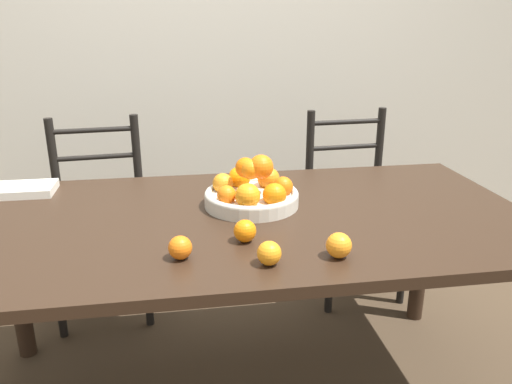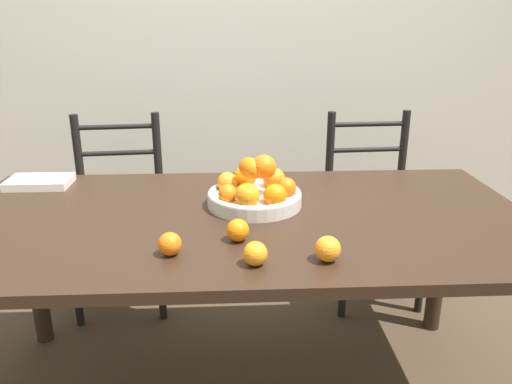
{
  "view_description": "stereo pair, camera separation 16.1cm",
  "coord_description": "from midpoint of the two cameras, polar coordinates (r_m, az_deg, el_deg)",
  "views": [
    {
      "loc": [
        -0.2,
        -1.51,
        1.35
      ],
      "look_at": [
        0.04,
        -0.01,
        0.82
      ],
      "focal_mm": 35.0,
      "sensor_mm": 36.0,
      "label": 1
    },
    {
      "loc": [
        -0.04,
        -1.52,
        1.35
      ],
      "look_at": [
        0.04,
        -0.01,
        0.82
      ],
      "focal_mm": 35.0,
      "sensor_mm": 36.0,
      "label": 2
    }
  ],
  "objects": [
    {
      "name": "book_stack",
      "position": [
        2.06,
        -21.51,
        1.03
      ],
      "size": [
        0.23,
        0.15,
        0.03
      ],
      "color": "silver",
      "rests_on": "dining_table"
    },
    {
      "name": "orange_loose_1",
      "position": [
        1.35,
        11.61,
        -6.46
      ],
      "size": [
        0.07,
        0.07,
        0.07
      ],
      "color": "orange",
      "rests_on": "dining_table"
    },
    {
      "name": "chair_left",
      "position": [
        2.47,
        -13.55,
        -2.47
      ],
      "size": [
        0.45,
        0.43,
        0.92
      ],
      "rotation": [
        0.0,
        0.0,
        0.09
      ],
      "color": "black",
      "rests_on": "ground_plane"
    },
    {
      "name": "orange_loose_2",
      "position": [
        1.37,
        -6.52,
        -5.99
      ],
      "size": [
        0.06,
        0.06,
        0.06
      ],
      "color": "orange",
      "rests_on": "dining_table"
    },
    {
      "name": "chair_right",
      "position": [
        2.55,
        14.9,
        -1.92
      ],
      "size": [
        0.44,
        0.42,
        0.92
      ],
      "rotation": [
        0.0,
        0.0,
        0.06
      ],
      "color": "black",
      "rests_on": "ground_plane"
    },
    {
      "name": "dining_table",
      "position": [
        1.67,
        1.27,
        -5.32
      ],
      "size": [
        1.91,
        0.96,
        0.73
      ],
      "color": "black",
      "rests_on": "ground_plane"
    },
    {
      "name": "fruit_bowl",
      "position": [
        1.71,
        2.59,
        0.04
      ],
      "size": [
        0.32,
        0.32,
        0.18
      ],
      "color": "beige",
      "rests_on": "dining_table"
    },
    {
      "name": "wall_back",
      "position": [
        3.0,
        -0.81,
        18.35
      ],
      "size": [
        8.0,
        0.06,
        2.6
      ],
      "color": "beige",
      "rests_on": "ground_plane"
    },
    {
      "name": "orange_loose_0",
      "position": [
        1.31,
        3.46,
        -7.12
      ],
      "size": [
        0.06,
        0.06,
        0.06
      ],
      "color": "orange",
      "rests_on": "dining_table"
    },
    {
      "name": "orange_loose_3",
      "position": [
        1.44,
        1.09,
        -4.46
      ],
      "size": [
        0.07,
        0.07,
        0.07
      ],
      "color": "orange",
      "rests_on": "dining_table"
    }
  ]
}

